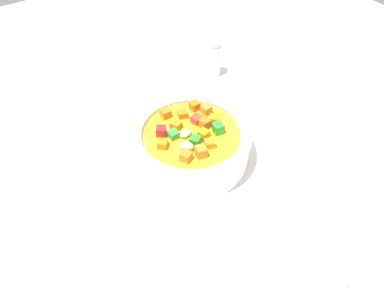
{
  "coord_description": "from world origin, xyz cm",
  "views": [
    {
      "loc": [
        32.59,
        -22.14,
        42.67
      ],
      "look_at": [
        0.0,
        0.0,
        2.84
      ],
      "focal_mm": 34.92,
      "sensor_mm": 36.0,
      "label": 1
    }
  ],
  "objects_px": {
    "soup_bowl_main": "(192,142)",
    "side_bowl_small": "(298,262)",
    "pepper_shaker": "(213,56)",
    "spoon": "(131,234)"
  },
  "relations": [
    {
      "from": "soup_bowl_main",
      "to": "spoon",
      "type": "distance_m",
      "value": 0.16
    },
    {
      "from": "side_bowl_small",
      "to": "pepper_shaker",
      "type": "distance_m",
      "value": 0.42
    },
    {
      "from": "soup_bowl_main",
      "to": "pepper_shaker",
      "type": "height_order",
      "value": "pepper_shaker"
    },
    {
      "from": "pepper_shaker",
      "to": "soup_bowl_main",
      "type": "bearing_deg",
      "value": -44.45
    },
    {
      "from": "side_bowl_small",
      "to": "pepper_shaker",
      "type": "relative_size",
      "value": 1.36
    },
    {
      "from": "spoon",
      "to": "side_bowl_small",
      "type": "height_order",
      "value": "side_bowl_small"
    },
    {
      "from": "soup_bowl_main",
      "to": "side_bowl_small",
      "type": "bearing_deg",
      "value": -0.77
    },
    {
      "from": "spoon",
      "to": "side_bowl_small",
      "type": "xyz_separation_m",
      "value": [
        0.15,
        0.14,
        0.02
      ]
    },
    {
      "from": "soup_bowl_main",
      "to": "pepper_shaker",
      "type": "bearing_deg",
      "value": 135.55
    },
    {
      "from": "pepper_shaker",
      "to": "side_bowl_small",
      "type": "bearing_deg",
      "value": -22.74
    }
  ]
}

